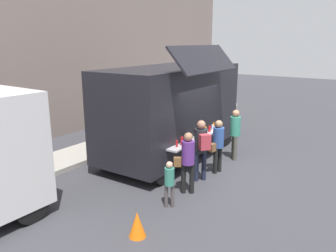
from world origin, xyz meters
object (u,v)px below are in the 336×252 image
at_px(traffic_cone_orange, 137,224).
at_px(customer_mid_with_backpack, 201,145).
at_px(food_truck_main, 172,109).
at_px(customer_rear_waiting, 187,158).
at_px(customer_front_ordering, 218,142).
at_px(customer_extra_browsing, 235,130).
at_px(child_near_queue, 169,180).
at_px(trash_bin, 184,114).

distance_m(traffic_cone_orange, customer_mid_with_backpack, 3.33).
bearing_deg(customer_mid_with_backpack, food_truck_main, 2.59).
bearing_deg(customer_rear_waiting, customer_front_ordering, -31.13).
height_order(traffic_cone_orange, customer_mid_with_backpack, customer_mid_with_backpack).
xyz_separation_m(customer_rear_waiting, customer_extra_browsing, (3.14, 0.05, 0.04)).
bearing_deg(traffic_cone_orange, child_near_queue, 7.01).
relative_size(trash_bin, child_near_queue, 0.76).
relative_size(food_truck_main, customer_rear_waiting, 3.47).
xyz_separation_m(customer_extra_browsing, child_near_queue, (-4.05, -0.11, -0.33)).
height_order(customer_front_ordering, child_near_queue, customer_front_ordering).
bearing_deg(child_near_queue, customer_rear_waiting, -29.75).
height_order(food_truck_main, customer_front_ordering, food_truck_main).
distance_m(trash_bin, customer_rear_waiting, 7.96).
distance_m(trash_bin, customer_front_ordering, 6.59).
height_order(trash_bin, customer_mid_with_backpack, customer_mid_with_backpack).
xyz_separation_m(food_truck_main, trash_bin, (4.45, 2.32, -1.24)).
relative_size(customer_mid_with_backpack, customer_rear_waiting, 1.07).
bearing_deg(traffic_cone_orange, customer_rear_waiting, 5.67).
height_order(customer_front_ordering, customer_rear_waiting, customer_rear_waiting).
height_order(food_truck_main, child_near_queue, food_truck_main).
relative_size(customer_front_ordering, customer_extra_browsing, 0.96).
height_order(food_truck_main, customer_extra_browsing, food_truck_main).
relative_size(customer_mid_with_backpack, child_near_queue, 1.52).
bearing_deg(customer_front_ordering, traffic_cone_orange, 104.39).
bearing_deg(trash_bin, customer_rear_waiting, -147.25).
height_order(trash_bin, child_near_queue, child_near_queue).
relative_size(traffic_cone_orange, customer_front_ordering, 0.34).
bearing_deg(food_truck_main, child_near_queue, -148.45).
height_order(customer_front_ordering, customer_extra_browsing, customer_extra_browsing).
height_order(traffic_cone_orange, trash_bin, trash_bin).
distance_m(food_truck_main, customer_mid_with_backpack, 2.39).
height_order(food_truck_main, customer_rear_waiting, food_truck_main).
height_order(trash_bin, customer_extra_browsing, customer_extra_browsing).
distance_m(customer_mid_with_backpack, child_near_queue, 1.84).
height_order(trash_bin, customer_rear_waiting, customer_rear_waiting).
xyz_separation_m(food_truck_main, child_near_queue, (-3.13, -2.03, -0.98)).
distance_m(customer_rear_waiting, child_near_queue, 0.95).
xyz_separation_m(customer_front_ordering, customer_rear_waiting, (-1.73, 0.01, 0.01)).
relative_size(customer_extra_browsing, child_near_queue, 1.47).
xyz_separation_m(trash_bin, customer_mid_with_backpack, (-5.79, -4.21, 0.65)).
bearing_deg(trash_bin, traffic_cone_orange, -153.30).
relative_size(traffic_cone_orange, trash_bin, 0.62).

